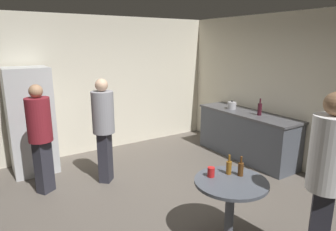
# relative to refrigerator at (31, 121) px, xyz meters

# --- Properties ---
(ground_plane) EXTENTS (5.20, 5.20, 0.10)m
(ground_plane) POSITION_rel_refrigerator_xyz_m (1.29, -2.20, -0.95)
(ground_plane) COLOR #5B544C
(wall_back) EXTENTS (5.32, 0.06, 2.70)m
(wall_back) POSITION_rel_refrigerator_xyz_m (1.29, 0.43, 0.45)
(wall_back) COLOR silver
(wall_back) RESTS_ON ground_plane
(wall_side_right) EXTENTS (0.06, 5.20, 2.70)m
(wall_side_right) POSITION_rel_refrigerator_xyz_m (3.92, -2.20, 0.45)
(wall_side_right) COLOR silver
(wall_side_right) RESTS_ON ground_plane
(refrigerator) EXTENTS (0.70, 0.68, 1.80)m
(refrigerator) POSITION_rel_refrigerator_xyz_m (0.00, 0.00, 0.00)
(refrigerator) COLOR silver
(refrigerator) RESTS_ON ground_plane
(kitchen_counter) EXTENTS (0.64, 2.10, 0.90)m
(kitchen_counter) POSITION_rel_refrigerator_xyz_m (3.57, -1.54, -0.45)
(kitchen_counter) COLOR #4C515B
(kitchen_counter) RESTS_ON ground_plane
(kettle) EXTENTS (0.24, 0.17, 0.18)m
(kettle) POSITION_rel_refrigerator_xyz_m (3.52, -1.17, 0.07)
(kettle) COLOR #B2B2B7
(kettle) RESTS_ON kitchen_counter
(wine_bottle_on_counter) EXTENTS (0.08, 0.08, 0.31)m
(wine_bottle_on_counter) POSITION_rel_refrigerator_xyz_m (3.57, -1.82, 0.12)
(wine_bottle_on_counter) COLOR #3F141E
(wine_bottle_on_counter) RESTS_ON kitchen_counter
(foreground_table) EXTENTS (0.80, 0.80, 0.73)m
(foreground_table) POSITION_rel_refrigerator_xyz_m (1.51, -3.22, -0.27)
(foreground_table) COLOR #4C515B
(foreground_table) RESTS_ON ground_plane
(beer_bottle_amber) EXTENTS (0.06, 0.06, 0.23)m
(beer_bottle_amber) POSITION_rel_refrigerator_xyz_m (1.60, -3.08, -0.08)
(beer_bottle_amber) COLOR #8C5919
(beer_bottle_amber) RESTS_ON foreground_table
(beer_bottle_brown) EXTENTS (0.06, 0.06, 0.23)m
(beer_bottle_brown) POSITION_rel_refrigerator_xyz_m (1.68, -3.19, -0.08)
(beer_bottle_brown) COLOR #593314
(beer_bottle_brown) RESTS_ON foreground_table
(plastic_cup_red) EXTENTS (0.08, 0.08, 0.11)m
(plastic_cup_red) POSITION_rel_refrigerator_xyz_m (1.39, -3.03, -0.11)
(plastic_cup_red) COLOR red
(plastic_cup_red) RESTS_ON foreground_table
(person_in_white_shirt) EXTENTS (0.47, 0.47, 1.78)m
(person_in_white_shirt) POSITION_rel_refrigerator_xyz_m (1.89, -4.02, 0.15)
(person_in_white_shirt) COLOR #2D2D38
(person_in_white_shirt) RESTS_ON ground_plane
(person_in_maroon_shirt) EXTENTS (0.47, 0.47, 1.63)m
(person_in_maroon_shirt) POSITION_rel_refrigerator_xyz_m (-0.00, -0.90, 0.05)
(person_in_maroon_shirt) COLOR #2D2D38
(person_in_maroon_shirt) RESTS_ON ground_plane
(person_in_gray_shirt) EXTENTS (0.48, 0.48, 1.66)m
(person_in_gray_shirt) POSITION_rel_refrigerator_xyz_m (0.89, -1.05, 0.07)
(person_in_gray_shirt) COLOR #2D2D38
(person_in_gray_shirt) RESTS_ON ground_plane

